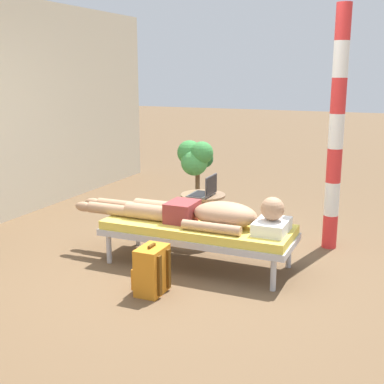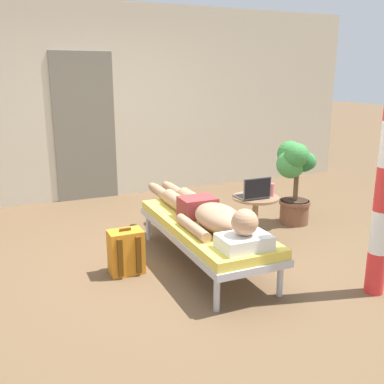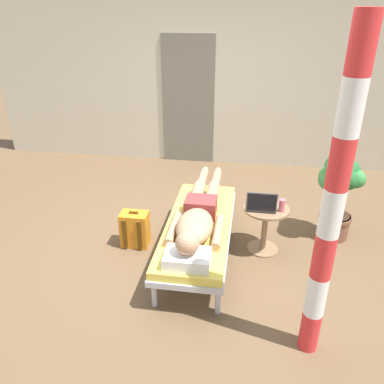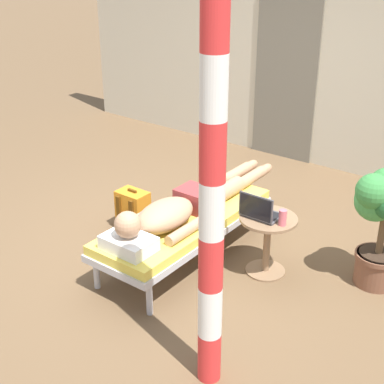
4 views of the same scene
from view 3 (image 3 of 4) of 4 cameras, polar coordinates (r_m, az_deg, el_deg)
ground_plane at (r=4.38m, az=-2.07°, el=-7.99°), size 40.00×40.00×0.00m
house_wall_back at (r=6.36m, az=4.70°, el=16.16°), size 7.60×0.20×2.70m
house_door_panel at (r=6.38m, az=-0.55°, el=13.26°), size 0.84×0.03×2.04m
lounge_chair at (r=4.04m, az=0.96°, el=-5.40°), size 0.67×1.82×0.42m
person_reclining at (r=3.93m, az=0.92°, el=-3.51°), size 0.53×2.17×0.32m
side_table at (r=4.21m, az=10.75°, el=-4.30°), size 0.48×0.48×0.52m
laptop at (r=4.06m, az=10.18°, el=-1.87°), size 0.31×0.24×0.23m
drink_glass at (r=4.07m, az=13.14°, el=-1.94°), size 0.06×0.06×0.13m
backpack at (r=4.35m, az=-8.40°, el=-5.47°), size 0.30×0.26×0.42m
potted_plant at (r=4.56m, az=20.86°, el=0.83°), size 0.50×0.47×0.99m
porch_post at (r=2.71m, az=19.89°, el=-2.87°), size 0.15×0.15×2.45m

